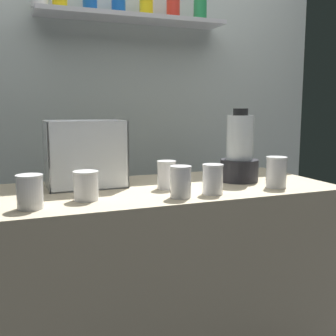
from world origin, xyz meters
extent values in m
cube|color=tan|center=(0.00, 0.00, 0.45)|extent=(1.40, 0.64, 0.90)
cube|color=silver|center=(0.00, 0.77, 1.25)|extent=(2.60, 0.04, 2.50)
cube|color=silver|center=(0.06, 0.65, 1.72)|extent=(1.05, 0.20, 0.02)
cylinder|color=#1959B2|center=(-0.18, 0.66, 1.78)|extent=(0.08, 0.08, 0.11)
cylinder|color=#1959B2|center=(-0.02, 0.67, 1.78)|extent=(0.08, 0.08, 0.11)
cylinder|color=yellow|center=(0.13, 0.67, 1.78)|extent=(0.08, 0.08, 0.11)
cylinder|color=red|center=(0.29, 0.66, 1.78)|extent=(0.08, 0.08, 0.11)
cylinder|color=#268C4C|center=(0.45, 0.63, 1.78)|extent=(0.08, 0.08, 0.11)
cube|color=white|center=(-0.33, 0.13, 0.90)|extent=(0.32, 0.22, 0.01)
cube|color=white|center=(-0.33, 0.03, 1.04)|extent=(0.32, 0.01, 0.28)
cube|color=white|center=(-0.33, 0.24, 1.04)|extent=(0.32, 0.01, 0.28)
cube|color=white|center=(-0.48, 0.13, 1.04)|extent=(0.01, 0.22, 0.28)
cube|color=white|center=(-0.17, 0.13, 1.04)|extent=(0.01, 0.22, 0.28)
cone|color=orange|center=(-0.31, 0.13, 0.92)|extent=(0.11, 0.18, 0.03)
cone|color=orange|center=(-0.33, 0.14, 0.92)|extent=(0.11, 0.17, 0.03)
cone|color=orange|center=(-0.26, 0.13, 0.92)|extent=(0.05, 0.15, 0.03)
cone|color=orange|center=(-0.28, 0.14, 0.92)|extent=(0.19, 0.07, 0.03)
cone|color=orange|center=(-0.27, 0.13, 0.95)|extent=(0.18, 0.09, 0.03)
cone|color=orange|center=(-0.30, 0.14, 0.95)|extent=(0.17, 0.05, 0.03)
cone|color=orange|center=(-0.36, 0.14, 0.96)|extent=(0.15, 0.14, 0.04)
cone|color=orange|center=(-0.30, 0.14, 0.96)|extent=(0.16, 0.07, 0.03)
cone|color=orange|center=(-0.36, 0.13, 0.98)|extent=(0.17, 0.09, 0.03)
cylinder|color=black|center=(0.35, 0.00, 0.95)|extent=(0.17, 0.17, 0.10)
cylinder|color=silver|center=(0.35, 0.00, 1.10)|extent=(0.12, 0.12, 0.20)
cylinder|color=orange|center=(0.35, 0.00, 1.02)|extent=(0.11, 0.11, 0.04)
cylinder|color=black|center=(0.35, 0.00, 1.21)|extent=(0.07, 0.07, 0.03)
cylinder|color=white|center=(-0.57, -0.19, 0.95)|extent=(0.09, 0.09, 0.11)
cylinder|color=orange|center=(-0.57, -0.19, 0.93)|extent=(0.08, 0.08, 0.06)
cylinder|color=white|center=(-0.57, -0.19, 1.01)|extent=(0.09, 0.09, 0.01)
cylinder|color=white|center=(-0.37, -0.13, 0.95)|extent=(0.09, 0.09, 0.10)
cylinder|color=yellow|center=(-0.37, -0.13, 0.93)|extent=(0.08, 0.08, 0.06)
cylinder|color=white|center=(-0.37, -0.13, 1.00)|extent=(0.09, 0.09, 0.01)
cylinder|color=white|center=(-0.04, -0.22, 0.96)|extent=(0.08, 0.08, 0.11)
cylinder|color=orange|center=(-0.04, -0.22, 0.94)|extent=(0.07, 0.07, 0.07)
cylinder|color=white|center=(-0.04, -0.22, 1.02)|extent=(0.08, 0.08, 0.01)
cylinder|color=white|center=(-0.02, -0.04, 0.96)|extent=(0.08, 0.08, 0.11)
cylinder|color=yellow|center=(-0.02, -0.04, 0.95)|extent=(0.07, 0.07, 0.09)
cylinder|color=white|center=(-0.02, -0.04, 1.01)|extent=(0.08, 0.08, 0.01)
cylinder|color=white|center=(0.11, -0.20, 0.96)|extent=(0.08, 0.08, 0.11)
cylinder|color=yellow|center=(0.11, -0.20, 0.94)|extent=(0.07, 0.07, 0.08)
cylinder|color=white|center=(0.11, -0.20, 1.01)|extent=(0.08, 0.08, 0.01)
cylinder|color=white|center=(0.42, -0.19, 0.96)|extent=(0.08, 0.08, 0.12)
cylinder|color=yellow|center=(0.42, -0.19, 0.94)|extent=(0.08, 0.08, 0.08)
cylinder|color=white|center=(0.42, -0.19, 1.03)|extent=(0.09, 0.09, 0.01)
camera|label=1|loc=(-0.64, -1.61, 1.24)|focal=44.26mm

